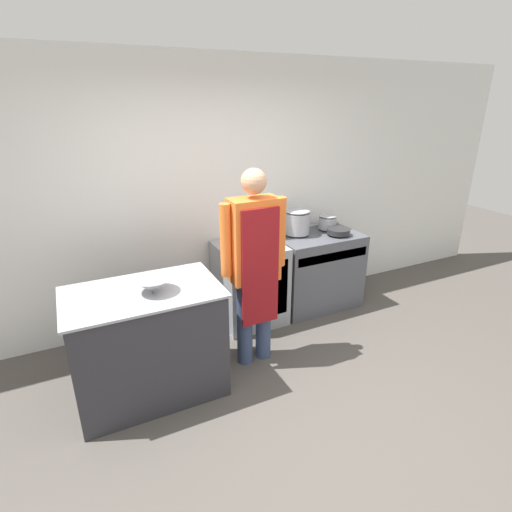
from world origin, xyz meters
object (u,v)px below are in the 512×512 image
(person_cook, at_px, (254,259))
(stock_pot, at_px, (297,221))
(fridge_unit, at_px, (250,283))
(sauce_pot, at_px, (327,221))
(mixing_bowl, at_px, (152,285))
(saute_pan, at_px, (338,231))
(stove, at_px, (316,270))

(person_cook, distance_m, stock_pot, 1.18)
(fridge_unit, height_order, sauce_pot, sauce_pot)
(mixing_bowl, relative_size, stock_pot, 1.05)
(person_cook, distance_m, sauce_pot, 1.52)
(mixing_bowl, distance_m, sauce_pot, 2.34)
(person_cook, xyz_separation_m, stock_pot, (0.90, 0.77, 0.02))
(saute_pan, bearing_deg, stove, 151.32)
(stove, height_order, sauce_pot, sauce_pot)
(mixing_bowl, height_order, saute_pan, mixing_bowl)
(fridge_unit, height_order, saute_pan, saute_pan)
(saute_pan, bearing_deg, stock_pot, 152.49)
(fridge_unit, relative_size, saute_pan, 3.38)
(fridge_unit, bearing_deg, sauce_pot, 5.17)
(fridge_unit, xyz_separation_m, sauce_pot, (1.03, 0.09, 0.53))
(saute_pan, bearing_deg, mixing_bowl, -164.09)
(person_cook, height_order, sauce_pot, person_cook)
(mixing_bowl, bearing_deg, fridge_unit, 32.77)
(saute_pan, bearing_deg, fridge_unit, 173.43)
(person_cook, relative_size, mixing_bowl, 6.06)
(person_cook, height_order, saute_pan, person_cook)
(fridge_unit, height_order, person_cook, person_cook)
(stove, relative_size, fridge_unit, 1.10)
(stock_pot, xyz_separation_m, sauce_pot, (0.41, 0.00, -0.06))
(fridge_unit, bearing_deg, saute_pan, -6.57)
(mixing_bowl, xyz_separation_m, saute_pan, (2.19, 0.62, -0.07))
(person_cook, xyz_separation_m, sauce_pot, (1.31, 0.77, -0.04))
(stove, bearing_deg, saute_pan, -28.68)
(fridge_unit, relative_size, person_cook, 0.49)
(fridge_unit, bearing_deg, stock_pot, 8.50)
(stove, height_order, fridge_unit, stove)
(mixing_bowl, xyz_separation_m, sauce_pot, (2.19, 0.84, -0.01))
(stove, xyz_separation_m, stock_pot, (-0.22, 0.11, 0.59))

